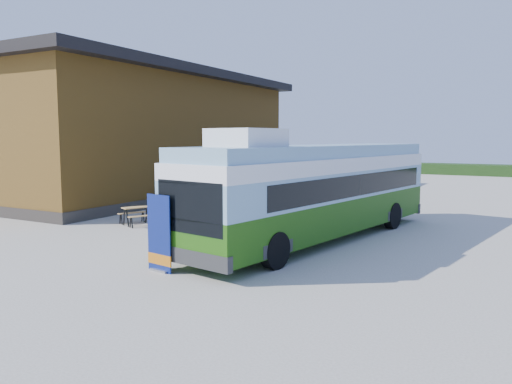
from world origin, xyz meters
The scene contains 10 objects.
ground centered at (0.00, 0.00, 0.00)m, with size 100.00×100.00×0.00m, color #BCB7AD.
barn centered at (-10.50, 10.00, 3.59)m, with size 9.60×21.20×7.50m.
hedge centered at (8.00, 38.00, 0.50)m, with size 40.00×3.00×1.00m, color #264419.
bus centered at (3.74, 2.25, 1.82)m, with size 4.73×12.69×3.82m.
awning centered at (1.29, 2.37, 2.78)m, with size 3.31×4.61×0.52m.
banner centered at (1.63, -3.68, 0.85)m, with size 0.89×0.28×2.07m.
picnic_table centered at (-3.84, 1.49, 0.56)m, with size 1.67×1.60×0.75m.
person_a centered at (-5.70, 6.17, 0.85)m, with size 0.62×0.41×1.70m, color #999999.
person_b centered at (0.84, 11.54, 0.92)m, with size 0.89×0.69×1.83m, color #999999.
slurry_tanker centered at (-5.70, 18.66, 1.32)m, with size 2.54×6.16×2.30m.
Camera 1 is at (10.15, -13.84, 3.56)m, focal length 35.00 mm.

